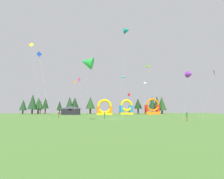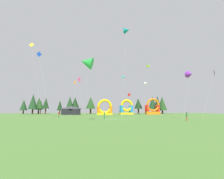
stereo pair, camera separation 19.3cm
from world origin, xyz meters
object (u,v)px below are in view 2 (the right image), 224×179
kite_blue_diamond (39,55)px  inflatable_blue_arch (153,109)px  kite_pink_box (79,80)px  kite_cyan_parafoil (123,77)px  inflatable_yellow_castle (105,109)px  kite_orange_diamond (75,83)px  person_left_edge (59,114)px  kite_white_delta (146,83)px  inflatable_red_slide (126,109)px  kite_lime_box (148,66)px  kite_purple_delta (190,74)px  kite_teal_delta (127,30)px  kite_black_diamond (215,72)px  festival_tent (71,111)px  kite_yellow_diamond (32,46)px  kite_green_delta (87,63)px  person_near_camera (104,114)px  kite_red_box (129,95)px  person_far_side (187,116)px

kite_blue_diamond → inflatable_blue_arch: (38.26, 32.32, -13.01)m
kite_pink_box → kite_cyan_parafoil: bearing=52.7°
kite_cyan_parafoil → inflatable_yellow_castle: (-8.16, -1.87, -14.21)m
kite_orange_diamond → person_left_edge: (-1.83, -14.54, -10.83)m
kite_white_delta → inflatable_red_slide: 14.34m
kite_white_delta → kite_lime_box: kite_lime_box is taller
kite_blue_diamond → kite_lime_box: (33.18, 20.49, 3.18)m
kite_white_delta → kite_cyan_parafoil: bearing=171.0°
kite_orange_diamond → kite_purple_delta: bearing=-43.1°
kite_teal_delta → kite_lime_box: size_ratio=1.43×
kite_black_diamond → kite_pink_box: bearing=165.4°
festival_tent → person_left_edge: bearing=-87.4°
kite_lime_box → inflatable_yellow_castle: (-16.40, 8.55, -16.45)m
kite_pink_box → inflatable_blue_arch: 38.51m
kite_cyan_parafoil → kite_teal_delta: bearing=-94.9°
kite_orange_diamond → kite_black_diamond: bearing=-27.0°
kite_white_delta → festival_tent: (-31.91, 0.54, -11.83)m
kite_yellow_diamond → person_left_edge: 22.81m
kite_yellow_diamond → inflatable_red_slide: kite_yellow_diamond is taller
kite_cyan_parafoil → person_left_edge: kite_cyan_parafoil is taller
kite_green_delta → person_near_camera: 13.91m
kite_pink_box → person_near_camera: 16.52m
kite_red_box → kite_black_diamond: bearing=-46.5°
kite_green_delta → person_near_camera: size_ratio=6.86×
kite_orange_diamond → kite_teal_delta: 25.74m
kite_teal_delta → kite_yellow_diamond: size_ratio=1.25×
inflatable_blue_arch → kite_cyan_parafoil: bearing=-173.9°
kite_white_delta → kite_red_box: size_ratio=1.74×
person_near_camera → festival_tent: bearing=-107.5°
kite_teal_delta → person_left_edge: bearing=-173.4°
kite_pink_box → kite_blue_diamond: 13.43m
kite_white_delta → kite_lime_box: (-1.53, -8.86, 5.12)m
kite_pink_box → person_left_edge: bearing=-139.0°
kite_orange_diamond → kite_red_box: bearing=0.9°
kite_blue_diamond → person_left_edge: kite_blue_diamond is taller
kite_green_delta → person_left_edge: (-8.64, 15.87, -9.81)m
kite_green_delta → inflatable_yellow_castle: 40.69m
kite_green_delta → person_left_edge: bearing=118.6°
kite_pink_box → inflatable_blue_arch: kite_pink_box is taller
kite_green_delta → kite_purple_delta: (21.69, 3.72, -1.08)m
kite_lime_box → inflatable_yellow_castle: size_ratio=2.94×
inflatable_red_slide → kite_blue_diamond: bearing=-128.5°
kite_yellow_diamond → kite_lime_box: bearing=16.3°
person_far_side → kite_red_box: bearing=48.7°
person_near_camera → kite_yellow_diamond: bearing=-65.8°
kite_lime_box → kite_red_box: 13.36m
person_left_edge → festival_tent: size_ratio=0.23×
kite_yellow_diamond → person_far_side: (37.59, -18.31, -20.29)m
kite_teal_delta → kite_cyan_parafoil: bearing=85.1°
kite_cyan_parafoil → kite_lime_box: bearing=-51.6°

